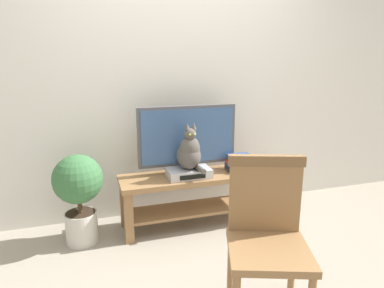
% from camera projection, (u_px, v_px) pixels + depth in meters
% --- Properties ---
extents(ground_plane, '(12.00, 12.00, 0.00)m').
position_uv_depth(ground_plane, '(208.00, 257.00, 2.61)').
color(ground_plane, gray).
extents(back_wall, '(7.00, 0.12, 2.80)m').
position_uv_depth(back_wall, '(173.00, 65.00, 3.17)').
color(back_wall, silver).
rests_on(back_wall, ground).
extents(tv_stand, '(1.23, 0.40, 0.47)m').
position_uv_depth(tv_stand, '(190.00, 190.00, 3.05)').
color(tv_stand, olive).
rests_on(tv_stand, ground).
extents(tv, '(0.88, 0.20, 0.60)m').
position_uv_depth(tv, '(187.00, 138.00, 3.01)').
color(tv, '#4C4C51').
rests_on(tv, tv_stand).
extents(media_box, '(0.37, 0.23, 0.08)m').
position_uv_depth(media_box, '(189.00, 173.00, 2.95)').
color(media_box, '#BCBCC1').
rests_on(media_box, tv_stand).
extents(cat, '(0.20, 0.31, 0.40)m').
position_uv_depth(cat, '(190.00, 152.00, 2.90)').
color(cat, '#514C47').
rests_on(cat, media_box).
extents(wooden_chair, '(0.54, 0.54, 0.94)m').
position_uv_depth(wooden_chair, '(267.00, 230.00, 1.89)').
color(wooden_chair, olive).
rests_on(wooden_chair, ground).
extents(book_stack, '(0.26, 0.19, 0.15)m').
position_uv_depth(book_stack, '(239.00, 163.00, 3.13)').
color(book_stack, '#2D2D33').
rests_on(book_stack, tv_stand).
extents(potted_plant, '(0.39, 0.39, 0.74)m').
position_uv_depth(potted_plant, '(79.00, 190.00, 2.72)').
color(potted_plant, beige).
rests_on(potted_plant, ground).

